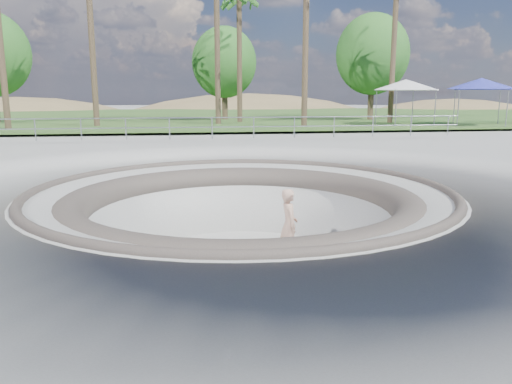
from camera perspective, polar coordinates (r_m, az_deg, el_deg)
The scene contains 12 objects.
ground at distance 12.18m, azimuth -1.71°, elevation 0.21°, with size 180.00×180.00×0.00m, color #A7A6A1.
skate_bowl at distance 12.66m, azimuth -1.66°, elevation -7.94°, with size 14.00×14.00×4.10m.
grass_strip at distance 45.94m, azimuth -6.64°, elevation 8.61°, with size 180.00×36.00×0.12m.
distant_hills at distance 69.86m, azimuth -3.99°, elevation 3.60°, with size 103.20×45.00×28.60m.
safety_railing at distance 23.97m, azimuth -5.04°, elevation 7.33°, with size 25.00×0.06×1.03m.
skateboard at distance 12.74m, azimuth 3.74°, elevation -7.82°, with size 0.93×0.49×0.09m.
skater at distance 12.46m, azimuth 3.79°, elevation -3.76°, with size 0.67×0.44×1.83m, color tan.
canopy_white at distance 34.16m, azimuth 16.77°, elevation 11.64°, with size 5.70×5.70×2.89m.
canopy_blue at distance 35.28m, azimuth 24.35°, elevation 11.20°, with size 5.31×5.31×2.96m.
palm_d at distance 36.33m, azimuth -1.95°, elevation 21.05°, with size 2.60×2.60×9.64m.
bushy_tree_mid at distance 39.23m, azimuth -3.64°, elevation 14.55°, with size 4.91×4.47×7.09m.
bushy_tree_right at distance 40.12m, azimuth 13.20°, elevation 15.06°, with size 5.57×5.07×8.04m.
Camera 1 is at (-1.36, -11.87, 2.35)m, focal length 35.00 mm.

